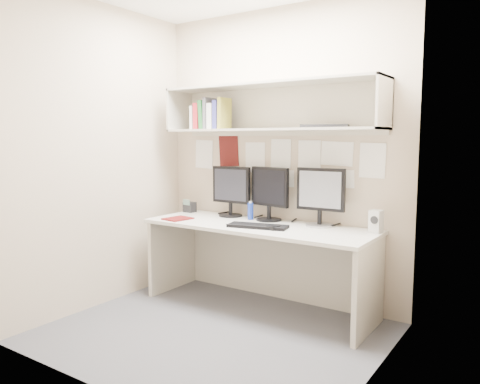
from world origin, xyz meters
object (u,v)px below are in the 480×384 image
Objects in this scene: monitor_right at (320,195)px; maroon_notebook at (178,219)px; desk at (258,266)px; speaker at (376,221)px; desk_phone at (190,207)px; monitor_center at (270,192)px; monitor_left at (231,189)px; keyboard at (258,226)px.

monitor_right reaches higher than maroon_notebook.
desk is 11.33× the size of speaker.
maroon_notebook reaches higher than desk.
desk_phone is at bearing 168.26° from desk.
monitor_center is 2.04× the size of maroon_notebook.
desk_phone is (-0.18, 0.38, 0.04)m from maroon_notebook.
desk is 4.29× the size of monitor_left.
monitor_left is 0.96× the size of monitor_right.
desk_phone is (-0.92, 0.19, 0.42)m from desk.
desk is 0.85m from maroon_notebook.
monitor_center is at bearing 4.63° from desk_phone.
monitor_center reaches higher than maroon_notebook.
speaker is at bearing 21.86° from maroon_notebook.
monitor_center is 0.86m from maroon_notebook.
monitor_left is 0.52m from desk_phone.
desk is at bearing 23.31° from maroon_notebook.
keyboard is at bearing -60.73° from desk.
maroon_notebook is (-0.81, -0.07, -0.01)m from keyboard.
desk is 0.40m from keyboard.
desk_phone is at bearing 149.81° from keyboard.
monitor_left is 2.00× the size of maroon_notebook.
monitor_left is 0.98× the size of monitor_center.
desk is at bearing -73.37° from monitor_center.
desk_phone is (-0.90, -0.03, -0.21)m from monitor_center.
keyboard is 0.93m from speaker.
monitor_right is (0.49, -0.00, 0.00)m from monitor_center.
monitor_left reaches higher than desk.
speaker is at bearing 12.11° from desk.
maroon_notebook is at bearing -126.26° from monitor_left.
speaker is (0.96, -0.02, -0.17)m from monitor_center.
monitor_right reaches higher than speaker.
keyboard is 2.10× the size of maroon_notebook.
monitor_right is 2.07× the size of maroon_notebook.
keyboard is (0.51, -0.35, -0.24)m from monitor_left.
desk is at bearing -159.65° from speaker.
monitor_right is at bearing -173.87° from speaker.
speaker is (0.94, 0.20, 0.45)m from desk.
monitor_right is 2.74× the size of speaker.
speaker is at bearing 8.33° from keyboard.
monitor_left is 0.95× the size of keyboard.
speaker is (1.38, -0.02, -0.17)m from monitor_left.
speaker is at bearing -4.55° from monitor_right.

